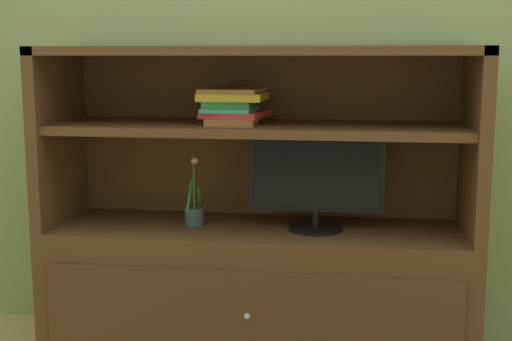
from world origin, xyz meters
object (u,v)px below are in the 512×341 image
Objects in this scene: media_console at (258,259)px; potted_plant at (194,212)px; tv_monitor at (316,182)px; magazine_stack at (233,106)px.

media_console is 5.88× the size of potted_plant.
tv_monitor is at bearing -0.25° from potted_plant.
potted_plant is at bearing 179.75° from tv_monitor.
magazine_stack reaches higher than potted_plant.
media_console reaches higher than potted_plant.
magazine_stack is (-0.10, -0.00, 0.65)m from media_console.
tv_monitor is (0.25, -0.02, 0.35)m from media_console.
potted_plant is at bearing -176.02° from media_console.
tv_monitor is at bearing -2.91° from magazine_stack.
media_console reaches higher than magazine_stack.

